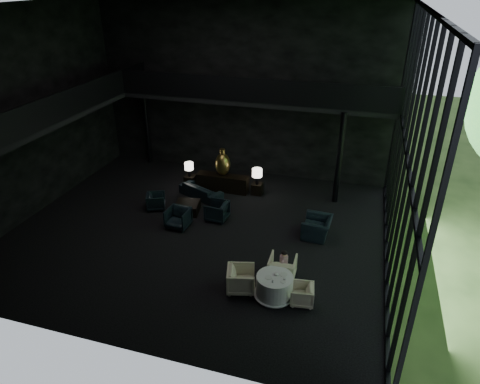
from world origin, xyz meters
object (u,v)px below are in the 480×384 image
(lounge_armchair_east, at_px, (217,209))
(dining_table, at_px, (274,288))
(child, at_px, (284,259))
(lounge_armchair_west, at_px, (156,201))
(bronze_urn, at_px, (223,164))
(window_armchair, at_px, (317,223))
(table_lamp_right, at_px, (257,173))
(sofa, at_px, (201,189))
(side_table_right, at_px, (257,189))
(coffee_table, at_px, (187,207))
(dining_chair_east, at_px, (302,294))
(side_table_left, at_px, (190,181))
(table_lamp_left, at_px, (189,167))
(lounge_armchair_south, at_px, (178,216))
(dining_chair_west, at_px, (241,277))
(dining_chair_north, at_px, (282,266))
(console, at_px, (223,183))

(lounge_armchair_east, height_order, dining_table, lounge_armchair_east)
(child, bearing_deg, dining_table, 85.67)
(lounge_armchair_east, bearing_deg, lounge_armchair_west, -89.59)
(bronze_urn, xyz_separation_m, window_armchair, (4.63, -2.67, -0.74))
(table_lamp_right, distance_m, window_armchair, 4.05)
(sofa, bearing_deg, side_table_right, -133.08)
(sofa, distance_m, lounge_armchair_west, 2.10)
(sofa, bearing_deg, lounge_armchair_east, 152.75)
(coffee_table, xyz_separation_m, dining_chair_east, (5.45, -4.14, 0.10))
(lounge_armchair_west, bearing_deg, side_table_left, -36.00)
(table_lamp_left, height_order, dining_chair_east, table_lamp_left)
(table_lamp_left, distance_m, lounge_armchair_south, 3.62)
(coffee_table, bearing_deg, table_lamp_right, 44.96)
(side_table_left, xyz_separation_m, dining_chair_west, (4.37, -6.41, 0.23))
(window_armchair, bearing_deg, dining_table, -9.21)
(table_lamp_right, bearing_deg, dining_chair_west, -79.68)
(side_table_left, xyz_separation_m, table_lamp_right, (3.20, 0.03, 0.79))
(lounge_armchair_west, distance_m, dining_chair_west, 6.33)
(dining_chair_north, distance_m, dining_chair_west, 1.45)
(side_table_right, relative_size, dining_chair_east, 0.82)
(table_lamp_right, relative_size, lounge_armchair_west, 1.01)
(side_table_left, relative_size, table_lamp_left, 0.75)
(bronze_urn, relative_size, sofa, 0.62)
(coffee_table, bearing_deg, side_table_right, 45.85)
(table_lamp_right, distance_m, sofa, 2.58)
(lounge_armchair_east, xyz_separation_m, dining_chair_west, (2.16, -3.87, 0.02))
(console, relative_size, side_table_right, 4.66)
(lounge_armchair_south, relative_size, dining_table, 0.76)
(console, height_order, dining_chair_east, console)
(lounge_armchair_south, xyz_separation_m, coffee_table, (-0.12, 1.19, -0.27))
(table_lamp_right, relative_size, window_armchair, 0.59)
(lounge_armchair_west, height_order, lounge_armchair_south, lounge_armchair_south)
(side_table_right, relative_size, table_lamp_right, 0.69)
(bronze_urn, relative_size, side_table_right, 2.43)
(table_lamp_right, distance_m, dining_chair_west, 6.57)
(dining_table, bearing_deg, child, 85.67)
(table_lamp_right, distance_m, dining_table, 6.87)
(bronze_urn, xyz_separation_m, side_table_left, (-1.60, -0.05, -1.03))
(bronze_urn, distance_m, window_armchair, 5.39)
(sofa, relative_size, lounge_armchair_south, 2.08)
(table_lamp_right, xyz_separation_m, sofa, (-2.32, -0.91, -0.65))
(lounge_armchair_south, distance_m, dining_chair_north, 4.93)
(bronze_urn, xyz_separation_m, table_lamp_right, (1.60, -0.02, -0.25))
(coffee_table, bearing_deg, window_armchair, -3.12)
(table_lamp_right, height_order, lounge_armchair_south, table_lamp_right)
(side_table_left, distance_m, table_lamp_right, 3.30)
(lounge_armchair_south, bearing_deg, dining_chair_north, -20.09)
(bronze_urn, distance_m, side_table_right, 1.91)
(table_lamp_left, xyz_separation_m, dining_chair_west, (4.37, -6.35, -0.52))
(dining_chair_north, bearing_deg, bronze_urn, -55.98)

